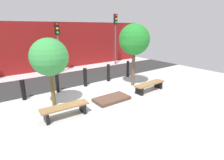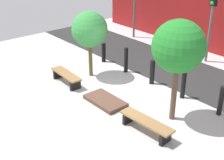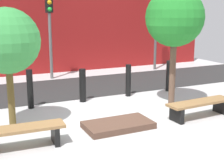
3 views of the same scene
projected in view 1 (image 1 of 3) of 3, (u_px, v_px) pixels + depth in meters
ground_plane at (107, 98)px, 7.95m from camera, size 18.00×18.00×0.00m
road_strip at (72, 78)px, 10.89m from camera, size 18.00×3.12×0.01m
building_facade at (52, 46)px, 12.88m from camera, size 16.20×0.50×3.43m
bench_left at (65, 109)px, 6.17m from camera, size 1.71×0.53×0.44m
bench_right at (149, 85)px, 8.67m from camera, size 1.85×0.54×0.42m
planter_bed at (112, 99)px, 7.65m from camera, size 1.55×0.85×0.14m
tree_behind_left_bench at (49, 57)px, 6.61m from camera, size 1.44×1.44×2.72m
tree_behind_right_bench at (134, 40)px, 8.97m from camera, size 1.60×1.60×3.27m
bollard_far_left at (23, 90)px, 7.63m from camera, size 0.19×0.19×0.89m
bollard_left at (57, 82)px, 8.47m from camera, size 0.17×0.17×1.09m
bollard_center at (85, 77)px, 9.35m from camera, size 0.19×0.19×0.99m
bollard_right at (108, 73)px, 10.22m from camera, size 0.17×0.17×1.01m
bollard_far_right at (128, 69)px, 11.08m from camera, size 0.17×0.17×1.04m
traffic_light_mid_west at (58, 39)px, 11.62m from camera, size 0.28×0.27×3.36m
traffic_light_mid_east at (116, 31)px, 14.26m from camera, size 0.28×0.27×4.06m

